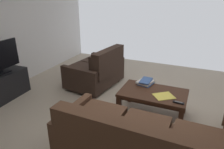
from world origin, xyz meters
name	(u,v)px	position (x,y,z in m)	size (l,w,h in m)	color
ground_plane	(141,122)	(0.00, 0.00, 0.00)	(5.99, 5.99, 0.01)	tan
sofa_main	(139,146)	(-0.24, 0.97, 0.37)	(1.93, 0.88, 0.84)	black
loveseat_near	(97,71)	(1.27, -0.95, 0.35)	(1.00, 1.26, 0.87)	black
coffee_table	(153,95)	(-0.11, -0.28, 0.37)	(1.06, 0.66, 0.43)	#3D2316
tv_stand	(4,86)	(2.65, 0.27, 0.26)	(0.44, 0.93, 0.51)	black
book_stack	(146,82)	(0.09, -0.53, 0.47)	(0.29, 0.32, 0.07)	#385693
tv_remote	(178,103)	(-0.53, -0.07, 0.44)	(0.16, 0.06, 0.02)	black
loose_magazine	(164,96)	(-0.29, -0.19, 0.44)	(0.24, 0.29, 0.01)	#E0CC4C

